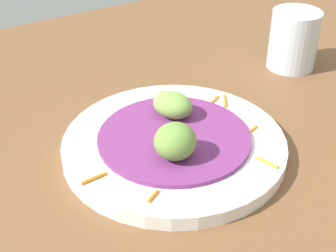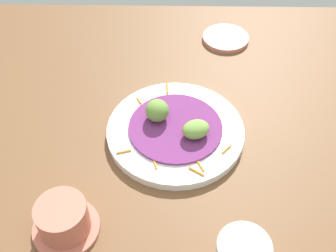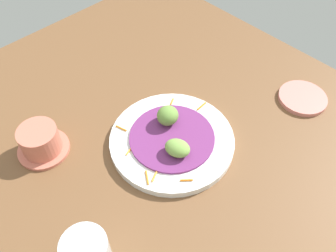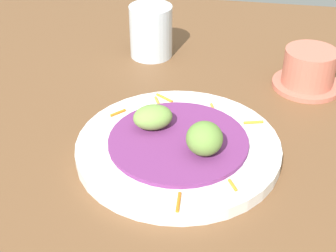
{
  "view_description": "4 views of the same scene",
  "coord_description": "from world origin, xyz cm",
  "px_view_note": "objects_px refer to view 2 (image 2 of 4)",
  "views": [
    {
      "loc": [
        -32.2,
        -37.53,
        38.47
      ],
      "look_at": [
        -5.77,
        4.77,
        5.23
      ],
      "focal_mm": 51.74,
      "sensor_mm": 36.0,
      "label": 1
    },
    {
      "loc": [
        49.92,
        3.1,
        64.39
      ],
      "look_at": [
        -3.69,
        2.24,
        6.41
      ],
      "focal_mm": 43.44,
      "sensor_mm": 36.0,
      "label": 2
    },
    {
      "loc": [
        28.61,
        37.9,
        66.06
      ],
      "look_at": [
        -6.15,
        1.81,
        5.8
      ],
      "focal_mm": 37.88,
      "sensor_mm": 36.0,
      "label": 3
    },
    {
      "loc": [
        -59.19,
        -4.3,
        43.62
      ],
      "look_at": [
        -4.28,
        5.35,
        5.48
      ],
      "focal_mm": 53.05,
      "sensor_mm": 36.0,
      "label": 4
    }
  ],
  "objects_px": {
    "guac_scoop_center": "(156,111)",
    "terracotta_bowl": "(64,220)",
    "main_plate": "(175,131)",
    "guac_scoop_left": "(196,129)",
    "side_plate_small": "(226,38)"
  },
  "relations": [
    {
      "from": "main_plate",
      "to": "side_plate_small",
      "type": "distance_m",
      "value": 0.35
    },
    {
      "from": "guac_scoop_center",
      "to": "terracotta_bowl",
      "type": "xyz_separation_m",
      "value": [
        0.24,
        -0.14,
        -0.01
      ]
    },
    {
      "from": "main_plate",
      "to": "guac_scoop_left",
      "type": "bearing_deg",
      "value": 60.11
    },
    {
      "from": "side_plate_small",
      "to": "terracotta_bowl",
      "type": "relative_size",
      "value": 1.05
    },
    {
      "from": "main_plate",
      "to": "guac_scoop_left",
      "type": "xyz_separation_m",
      "value": [
        0.02,
        0.04,
        0.03
      ]
    },
    {
      "from": "main_plate",
      "to": "guac_scoop_center",
      "type": "xyz_separation_m",
      "value": [
        -0.02,
        -0.04,
        0.04
      ]
    },
    {
      "from": "guac_scoop_left",
      "to": "terracotta_bowl",
      "type": "bearing_deg",
      "value": -48.6
    },
    {
      "from": "guac_scoop_center",
      "to": "side_plate_small",
      "type": "height_order",
      "value": "guac_scoop_center"
    },
    {
      "from": "terracotta_bowl",
      "to": "guac_scoop_left",
      "type": "bearing_deg",
      "value": 131.4
    },
    {
      "from": "guac_scoop_left",
      "to": "guac_scoop_center",
      "type": "xyz_separation_m",
      "value": [
        -0.05,
        -0.08,
        0.01
      ]
    },
    {
      "from": "guac_scoop_left",
      "to": "side_plate_small",
      "type": "bearing_deg",
      "value": 165.71
    },
    {
      "from": "main_plate",
      "to": "guac_scoop_left",
      "type": "height_order",
      "value": "guac_scoop_left"
    },
    {
      "from": "guac_scoop_left",
      "to": "terracotta_bowl",
      "type": "xyz_separation_m",
      "value": [
        0.2,
        -0.22,
        -0.01
      ]
    },
    {
      "from": "side_plate_small",
      "to": "terracotta_bowl",
      "type": "height_order",
      "value": "terracotta_bowl"
    },
    {
      "from": "main_plate",
      "to": "terracotta_bowl",
      "type": "distance_m",
      "value": 0.29
    }
  ]
}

